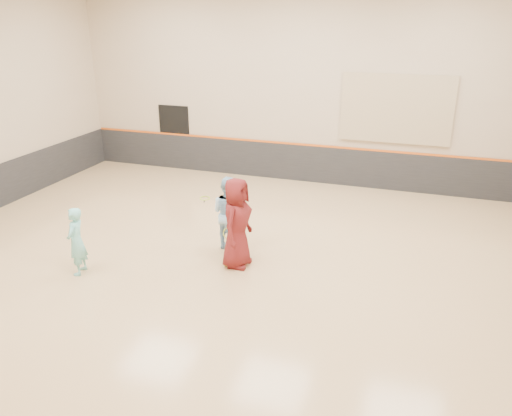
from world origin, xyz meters
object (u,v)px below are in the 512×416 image
(instructor, at_px, (229,213))
(young_man, at_px, (237,223))
(spare_racket, at_px, (205,197))
(girl, at_px, (76,241))

(instructor, distance_m, young_man, 0.91)
(instructor, bearing_deg, young_man, 143.20)
(young_man, xyz_separation_m, spare_racket, (-2.36, 3.57, -0.94))
(young_man, relative_size, spare_racket, 2.94)
(girl, relative_size, young_man, 0.74)
(young_man, bearing_deg, instructor, 34.83)
(spare_racket, bearing_deg, young_man, -56.51)
(girl, xyz_separation_m, spare_racket, (0.65, 4.97, -0.69))
(instructor, xyz_separation_m, young_man, (0.48, -0.76, 0.12))
(instructor, height_order, young_man, young_man)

